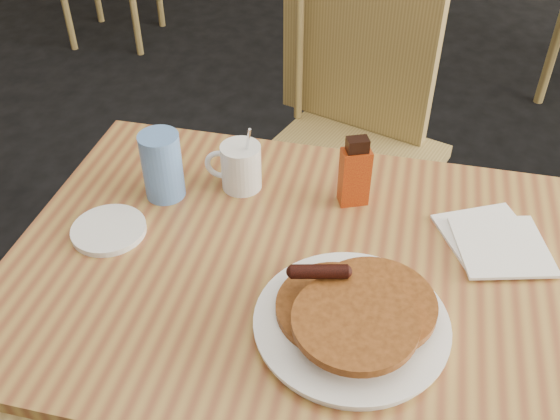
# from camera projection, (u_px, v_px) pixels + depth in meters

# --- Properties ---
(main_table) EXTENTS (1.20, 0.85, 0.75)m
(main_table) POSITION_uv_depth(u_px,v_px,m) (320.00, 284.00, 1.12)
(main_table) COLOR #A97D3B
(main_table) RESTS_ON floor
(chair_main_far) EXTENTS (0.60, 0.61, 1.03)m
(chair_main_far) POSITION_uv_depth(u_px,v_px,m) (351.00, 112.00, 1.76)
(chair_main_far) COLOR #A28B4C
(chair_main_far) RESTS_ON floor
(pancake_plate) EXTENTS (0.31, 0.31, 0.09)m
(pancake_plate) POSITION_uv_depth(u_px,v_px,m) (353.00, 317.00, 0.98)
(pancake_plate) COLOR white
(pancake_plate) RESTS_ON main_table
(coffee_mug) EXTENTS (0.12, 0.08, 0.15)m
(coffee_mug) POSITION_uv_depth(u_px,v_px,m) (240.00, 166.00, 1.24)
(coffee_mug) COLOR white
(coffee_mug) RESTS_ON main_table
(syrup_bottle) EXTENTS (0.06, 0.05, 0.15)m
(syrup_bottle) POSITION_uv_depth(u_px,v_px,m) (355.00, 174.00, 1.19)
(syrup_bottle) COLOR maroon
(syrup_bottle) RESTS_ON main_table
(napkin_stack) EXTENTS (0.22, 0.23, 0.01)m
(napkin_stack) POSITION_uv_depth(u_px,v_px,m) (495.00, 241.00, 1.14)
(napkin_stack) COLOR white
(napkin_stack) RESTS_ON main_table
(blue_tumbler) EXTENTS (0.08, 0.08, 0.14)m
(blue_tumbler) POSITION_uv_depth(u_px,v_px,m) (162.00, 166.00, 1.21)
(blue_tumbler) COLOR #5886D0
(blue_tumbler) RESTS_ON main_table
(side_saucer) EXTENTS (0.15, 0.15, 0.01)m
(side_saucer) POSITION_uv_depth(u_px,v_px,m) (109.00, 230.00, 1.16)
(side_saucer) COLOR white
(side_saucer) RESTS_ON main_table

